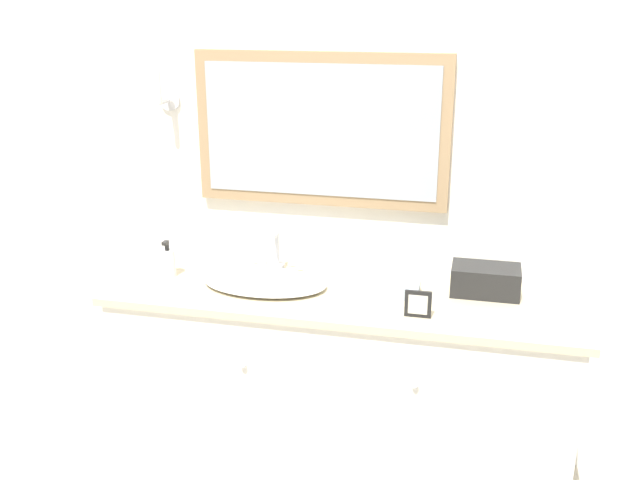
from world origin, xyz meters
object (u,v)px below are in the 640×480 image
sink_basin (265,281)px  appliance_box (485,280)px  picture_frame (418,304)px  soap_bottle (168,262)px

sink_basin → appliance_box: size_ratio=1.92×
sink_basin → picture_frame: size_ratio=4.95×
appliance_box → picture_frame: 0.36m
soap_bottle → picture_frame: soap_bottle is taller
soap_bottle → picture_frame: 1.05m
appliance_box → sink_basin: bearing=-172.5°
sink_basin → soap_bottle: bearing=179.3°
sink_basin → picture_frame: bearing=-14.3°
sink_basin → picture_frame: 0.64m
soap_bottle → picture_frame: (1.04, -0.16, -0.01)m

